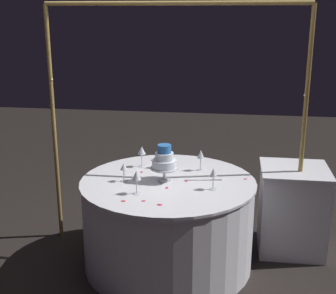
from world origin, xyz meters
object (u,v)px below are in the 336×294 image
(side_table, at_px, (292,209))
(wine_glass_3, at_px, (137,176))
(main_table, at_px, (168,222))
(wine_glass_5, at_px, (213,174))
(wine_glass_0, at_px, (160,156))
(wine_glass_2, at_px, (201,155))
(wine_glass_1, at_px, (142,151))
(cake_knife, at_px, (206,180))
(decorative_arch, at_px, (174,91))
(wine_glass_4, at_px, (124,168))
(tiered_cake, at_px, (164,161))

(side_table, xyz_separation_m, wine_glass_3, (-1.21, -0.71, 0.49))
(main_table, height_order, wine_glass_5, wine_glass_5)
(wine_glass_0, xyz_separation_m, wine_glass_2, (0.35, -0.02, 0.03))
(wine_glass_1, distance_m, cake_knife, 0.64)
(wine_glass_3, distance_m, cake_knife, 0.61)
(main_table, bearing_deg, wine_glass_0, 110.99)
(side_table, relative_size, wine_glass_1, 4.08)
(wine_glass_1, bearing_deg, cake_knife, -24.74)
(cake_knife, bearing_deg, decorative_arch, 135.91)
(side_table, xyz_separation_m, wine_glass_2, (-0.79, -0.12, 0.49))
(wine_glass_0, bearing_deg, wine_glass_2, -2.65)
(main_table, height_order, wine_glass_4, wine_glass_4)
(side_table, bearing_deg, wine_glass_2, -171.51)
(main_table, relative_size, wine_glass_1, 7.65)
(wine_glass_3, xyz_separation_m, cake_knife, (0.48, 0.35, -0.13))
(side_table, distance_m, wine_glass_0, 1.24)
(tiered_cake, relative_size, wine_glass_2, 1.63)
(wine_glass_0, bearing_deg, decorative_arch, 16.49)
(wine_glass_0, distance_m, cake_knife, 0.49)
(wine_glass_4, distance_m, wine_glass_5, 0.71)
(wine_glass_1, relative_size, wine_glass_4, 1.24)
(wine_glass_3, bearing_deg, main_table, 58.81)
(wine_glass_1, bearing_deg, wine_glass_5, -35.21)
(side_table, xyz_separation_m, wine_glass_1, (-1.30, -0.09, 0.49))
(wine_glass_4, distance_m, cake_knife, 0.65)
(wine_glass_5, bearing_deg, tiered_cake, 161.15)
(tiered_cake, distance_m, wine_glass_2, 0.39)
(side_table, height_order, wine_glass_0, wine_glass_0)
(wine_glass_2, xyz_separation_m, wine_glass_5, (0.13, -0.42, -0.01))
(decorative_arch, bearing_deg, side_table, 3.78)
(wine_glass_5, bearing_deg, wine_glass_3, -162.99)
(tiered_cake, xyz_separation_m, wine_glass_2, (0.26, 0.29, -0.03))
(wine_glass_1, bearing_deg, tiered_cake, -52.15)
(side_table, xyz_separation_m, wine_glass_0, (-1.14, -0.10, 0.46))
(side_table, bearing_deg, cake_knife, -154.11)
(tiered_cake, height_order, cake_knife, tiered_cake)
(decorative_arch, xyz_separation_m, wine_glass_2, (0.23, -0.05, -0.52))
(decorative_arch, relative_size, wine_glass_3, 12.21)
(cake_knife, bearing_deg, main_table, -170.88)
(main_table, height_order, wine_glass_0, wine_glass_0)
(decorative_arch, relative_size, side_table, 2.92)
(decorative_arch, height_order, wine_glass_2, decorative_arch)
(decorative_arch, bearing_deg, wine_glass_5, -52.53)
(tiered_cake, bearing_deg, cake_knife, 9.27)
(wine_glass_0, bearing_deg, side_table, 5.10)
(decorative_arch, height_order, tiered_cake, decorative_arch)
(tiered_cake, height_order, wine_glass_1, tiered_cake)
(wine_glass_4, bearing_deg, wine_glass_1, 80.02)
(side_table, distance_m, wine_glass_3, 1.49)
(main_table, distance_m, wine_glass_3, 0.61)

